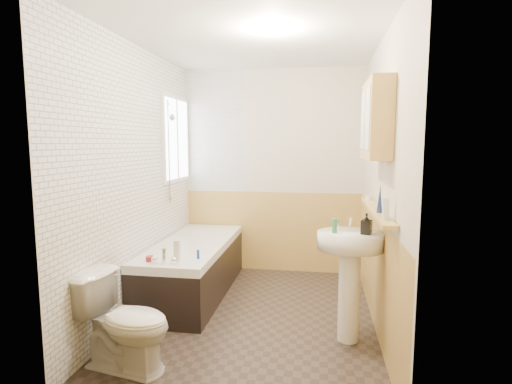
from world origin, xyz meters
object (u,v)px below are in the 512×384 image
sink (350,264)px  bathtub (194,266)px  toilet (125,322)px  pine_shelf (376,211)px  medicine_cabinet (376,120)px

sink → bathtub: bearing=156.9°
bathtub → sink: size_ratio=1.77×
toilet → bathtub: bearing=10.3°
bathtub → toilet: 1.47m
toilet → sink: size_ratio=0.69×
pine_shelf → medicine_cabinet: medicine_cabinet is taller
medicine_cabinet → toilet: bearing=-157.5°
sink → pine_shelf: 0.48m
sink → medicine_cabinet: 1.15m
bathtub → medicine_cabinet: (1.74, -0.74, 1.49)m
sink → toilet: bearing=-153.4°
sink → medicine_cabinet: medicine_cabinet is taller
sink → pine_shelf: pine_shelf is taller
toilet → pine_shelf: (1.80, 0.77, 0.72)m
bathtub → medicine_cabinet: bearing=-22.9°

